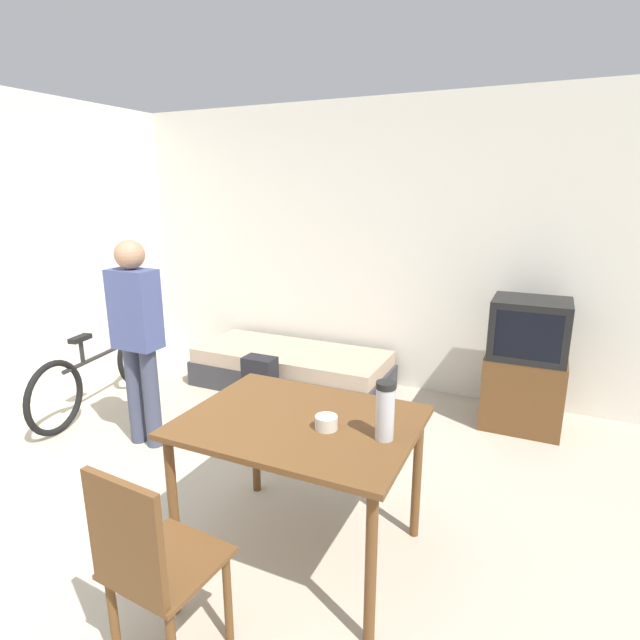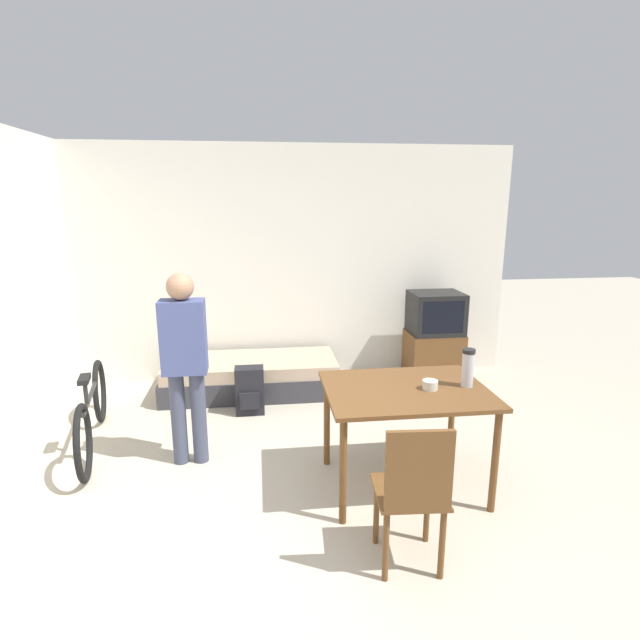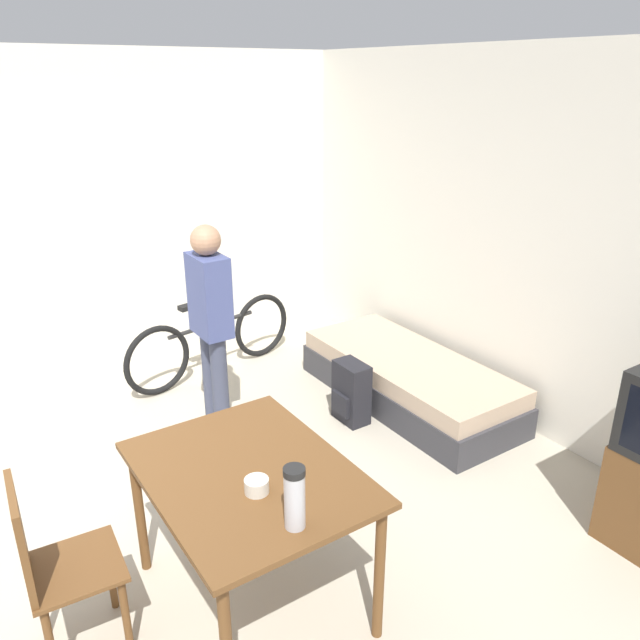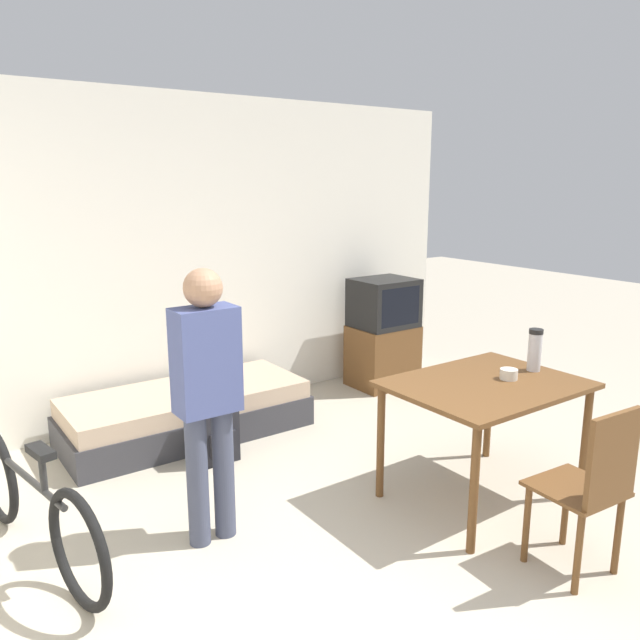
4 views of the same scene
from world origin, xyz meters
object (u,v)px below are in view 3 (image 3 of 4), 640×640
mate_bowl (257,486)px  backpack (351,393)px  wooden_chair (52,563)px  thermos_flask (295,495)px  dining_table (249,487)px  person_standing (211,317)px  daybed (408,380)px  bicycle (212,341)px

mate_bowl → backpack: size_ratio=0.23×
backpack → mate_bowl: bearing=-48.8°
wooden_chair → mate_bowl: wooden_chair is taller
thermos_flask → dining_table: bearing=177.9°
thermos_flask → person_standing: bearing=164.4°
daybed → thermos_flask: thermos_flask is taller
person_standing → mate_bowl: person_standing is taller
wooden_chair → backpack: 2.52m
wooden_chair → person_standing: 2.04m
dining_table → mate_bowl: bearing=-13.9°
daybed → bicycle: size_ratio=1.14×
dining_table → mate_bowl: mate_bowl is taller
dining_table → backpack: (-1.15, 1.46, -0.45)m
bicycle → daybed: bearing=39.3°
dining_table → bicycle: 2.67m
dining_table → wooden_chair: (-0.21, -0.86, -0.17)m
daybed → thermos_flask: bearing=-52.3°
thermos_flask → mate_bowl: bearing=-175.1°
wooden_chair → bicycle: 2.90m
daybed → dining_table: (1.13, -2.02, 0.50)m
bicycle → person_standing: 1.10m
daybed → bicycle: bearing=-140.7°
daybed → bicycle: (-1.34, -1.10, 0.13)m
daybed → dining_table: dining_table is taller
daybed → backpack: (-0.01, -0.57, 0.05)m
wooden_chair → bicycle: (-2.27, 1.79, -0.21)m
daybed → backpack: 0.57m
bicycle → person_standing: size_ratio=1.08×
daybed → thermos_flask: (1.58, -2.04, 0.74)m
bicycle → thermos_flask: bearing=-17.9°
thermos_flask → mate_bowl: 0.31m
thermos_flask → backpack: thermos_flask is taller
dining_table → thermos_flask: size_ratio=4.14×
person_standing → mate_bowl: size_ratio=14.20×
bicycle → backpack: 1.44m
wooden_chair → bicycle: bearing=141.8°
mate_bowl → daybed: bearing=122.1°
person_standing → thermos_flask: size_ratio=5.56×
person_standing → backpack: 1.21m
daybed → person_standing: (-0.48, -1.46, 0.71)m
wooden_chair → person_standing: (-1.41, 1.42, 0.38)m
person_standing → dining_table: bearing=-19.1°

